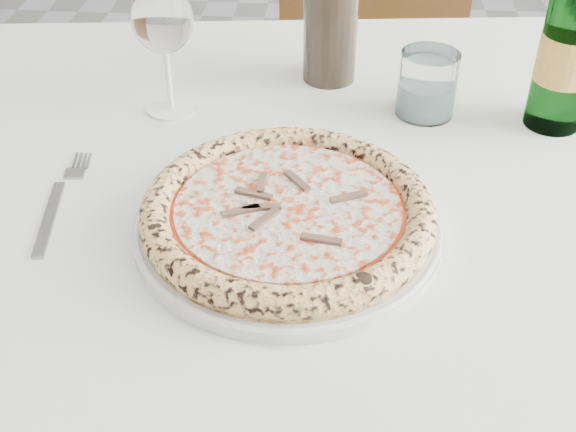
# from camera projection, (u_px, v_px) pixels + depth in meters

# --- Properties ---
(dining_table) EXTENTS (1.67, 1.10, 0.76)m
(dining_table) POSITION_uv_depth(u_px,v_px,m) (295.00, 232.00, 0.88)
(dining_table) COLOR #573317
(dining_table) RESTS_ON floor
(chair_far) EXTENTS (0.52, 0.52, 0.93)m
(chair_far) POSITION_uv_depth(u_px,v_px,m) (363.00, 50.00, 1.63)
(chair_far) COLOR #573317
(chair_far) RESTS_ON floor
(plate) EXTENTS (0.32, 0.32, 0.02)m
(plate) POSITION_uv_depth(u_px,v_px,m) (288.00, 225.00, 0.75)
(plate) COLOR silver
(plate) RESTS_ON dining_table
(pizza) EXTENTS (0.30, 0.30, 0.03)m
(pizza) POSITION_uv_depth(u_px,v_px,m) (288.00, 211.00, 0.73)
(pizza) COLOR #E7B86D
(pizza) RESTS_ON plate
(fork) EXTENTS (0.03, 0.19, 0.00)m
(fork) POSITION_uv_depth(u_px,v_px,m) (58.00, 203.00, 0.79)
(fork) COLOR gray
(fork) RESTS_ON dining_table
(wine_glass) EXTENTS (0.08, 0.08, 0.17)m
(wine_glass) POSITION_uv_depth(u_px,v_px,m) (162.00, 21.00, 0.88)
(wine_glass) COLOR white
(wine_glass) RESTS_ON dining_table
(tumbler) EXTENTS (0.07, 0.07, 0.08)m
(tumbler) POSITION_uv_depth(u_px,v_px,m) (427.00, 88.00, 0.93)
(tumbler) COLOR white
(tumbler) RESTS_ON dining_table
(beer_bottle) EXTENTS (0.07, 0.07, 0.27)m
(beer_bottle) POSITION_uv_depth(u_px,v_px,m) (570.00, 45.00, 0.86)
(beer_bottle) COLOR #2E6332
(beer_bottle) RESTS_ON dining_table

